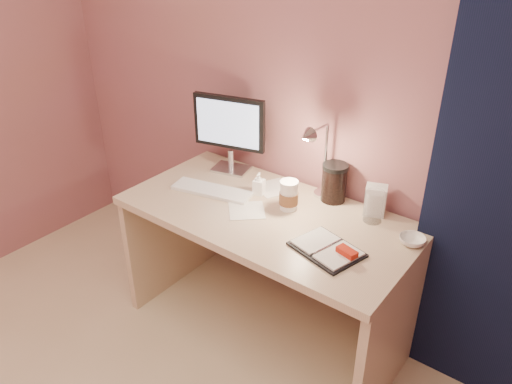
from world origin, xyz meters
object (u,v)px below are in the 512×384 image
Objects in this scene: bowl at (412,240)px; coffee_cup at (289,196)px; keyboard at (212,191)px; planner at (328,249)px; clear_cup at (374,206)px; dark_jar at (334,184)px; lotion_bottle at (259,184)px; product_box at (375,200)px; monitor at (230,127)px; desk at (275,244)px; desk_lamp at (317,156)px.

coffee_cup is at bearing -172.91° from bowl.
keyboard is 1.29× the size of planner.
clear_cup is 0.88× the size of dark_jar.
dark_jar is at bearing 132.00° from planner.
product_box reaches higher than lotion_bottle.
coffee_cup is 1.01× the size of product_box.
coffee_cup is at bearing -31.71° from monitor.
desk is at bearing 0.88° from keyboard.
product_box is (0.74, 0.30, 0.06)m from keyboard.
lotion_bottle is (-0.20, 0.03, -0.01)m from coffee_cup.
bowl is 0.48m from dark_jar.
planner is 1.87× the size of dark_jar.
keyboard is 2.75× the size of clear_cup.
keyboard is 0.57m from desk_lamp.
desk_lamp reaches higher than dark_jar.
lotion_bottle reaches higher than bowl.
product_box is (-0.24, 0.13, 0.05)m from bowl.
bowl is (0.64, 0.09, 0.24)m from desk.
desk is 3.32× the size of monitor.
lotion_bottle reaches higher than planner.
keyboard is at bearing -150.24° from dark_jar.
desk is 0.32m from lotion_bottle.
dark_jar is (0.33, 0.17, 0.03)m from lotion_bottle.
keyboard is at bearing -150.76° from desk_lamp.
desk_lamp reaches higher than clear_cup.
lotion_bottle is (-0.53, 0.22, 0.05)m from planner.
lotion_bottle reaches higher than keyboard.
keyboard is 3.71× the size of bowl.
keyboard is 0.80m from clear_cup.
keyboard is at bearing -166.08° from coffee_cup.
planner is at bearing -96.66° from clear_cup.
monitor reaches higher than product_box.
monitor is 0.56m from desk_lamp.
clear_cup is at bearing 10.40° from desk_lamp.
bowl is (1.07, -0.08, -0.23)m from monitor.
product_box is (-0.02, 0.06, -0.00)m from clear_cup.
lotion_bottle is (-0.56, -0.11, -0.02)m from clear_cup.
planner reaches higher than bowl.
bowl is at bearing 60.39° from planner.
keyboard is 2.41× the size of dark_jar.
dark_jar is 1.19× the size of product_box.
clear_cup is (0.04, 0.33, 0.06)m from planner.
monitor is at bearing 162.78° from product_box.
coffee_cup is 0.24m from dark_jar.
coffee_cup is 0.36× the size of desk_lamp.
desk is 9.31× the size of clear_cup.
keyboard is 2.84× the size of coffee_cup.
desk is 0.66m from monitor.
dark_jar is at bearing 166.14° from clear_cup.
planner reaches higher than keyboard.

